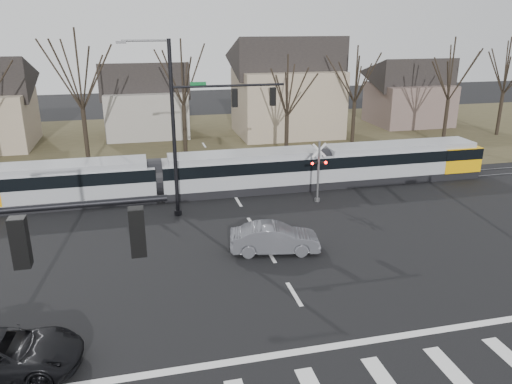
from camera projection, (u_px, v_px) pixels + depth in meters
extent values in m
plane|color=black|center=(310.00, 320.00, 19.50)|extent=(140.00, 140.00, 0.00)
cube|color=#38331E|center=(201.00, 140.00, 48.94)|extent=(140.00, 28.00, 0.01)
cube|color=silver|center=(386.00, 383.00, 16.09)|extent=(0.60, 2.60, 0.01)
cube|color=silver|center=(452.00, 371.00, 16.62)|extent=(0.60, 2.60, 0.01)
cube|color=silver|center=(326.00, 347.00, 17.85)|extent=(28.00, 0.35, 0.01)
cube|color=silver|center=(294.00, 294.00, 21.34)|extent=(0.18, 2.00, 0.01)
cube|color=silver|center=(270.00, 254.00, 25.02)|extent=(0.18, 2.00, 0.01)
cube|color=silver|center=(252.00, 224.00, 28.70)|extent=(0.18, 2.00, 0.01)
cube|color=silver|center=(238.00, 201.00, 32.38)|extent=(0.18, 2.00, 0.01)
cube|color=silver|center=(227.00, 183.00, 36.06)|extent=(0.18, 2.00, 0.01)
cube|color=silver|center=(218.00, 168.00, 39.74)|extent=(0.18, 2.00, 0.01)
cube|color=silver|center=(210.00, 156.00, 43.42)|extent=(0.18, 2.00, 0.01)
cube|color=silver|center=(204.00, 145.00, 47.10)|extent=(0.18, 2.00, 0.01)
cube|color=#59595E|center=(235.00, 195.00, 33.38)|extent=(90.00, 0.12, 0.06)
cube|color=#59595E|center=(231.00, 189.00, 34.67)|extent=(90.00, 0.12, 0.06)
cube|color=gray|center=(58.00, 185.00, 31.32)|extent=(12.03, 2.59, 2.70)
cube|color=black|center=(57.00, 176.00, 31.15)|extent=(12.05, 2.63, 0.79)
cube|color=gray|center=(245.00, 172.00, 33.98)|extent=(11.10, 2.59, 2.70)
cube|color=black|center=(245.00, 164.00, 33.81)|extent=(11.12, 2.63, 0.79)
cube|color=gray|center=(399.00, 161.00, 36.54)|extent=(12.03, 2.59, 2.70)
cube|color=black|center=(399.00, 154.00, 36.36)|extent=(12.05, 2.63, 0.79)
cube|color=#EEA707|center=(453.00, 157.00, 37.52)|extent=(2.96, 2.65, 1.80)
imported|color=#505157|center=(275.00, 238.00, 25.05)|extent=(3.13, 5.02, 1.47)
cube|color=black|center=(20.00, 243.00, 9.89)|extent=(0.32, 0.32, 1.05)
sphere|color=#FF0C07|center=(18.00, 227.00, 9.78)|extent=(0.22, 0.22, 0.22)
cube|color=black|center=(138.00, 232.00, 10.39)|extent=(0.32, 0.32, 1.05)
sphere|color=#FF0C07|center=(136.00, 217.00, 10.28)|extent=(0.22, 0.22, 0.22)
cylinder|color=black|center=(174.00, 132.00, 28.47)|extent=(0.22, 0.22, 10.20)
cylinder|color=black|center=(178.00, 212.00, 30.07)|extent=(0.44, 0.44, 0.30)
cylinder|color=black|center=(229.00, 86.00, 28.38)|extent=(6.50, 0.14, 0.14)
cube|color=#0C5926|center=(198.00, 84.00, 27.94)|extent=(0.90, 0.03, 0.22)
cube|color=black|center=(235.00, 98.00, 28.68)|extent=(0.32, 0.32, 1.05)
sphere|color=#FF0C07|center=(235.00, 92.00, 28.57)|extent=(0.22, 0.22, 0.22)
cube|color=black|center=(273.00, 97.00, 29.18)|extent=(0.32, 0.32, 1.05)
sphere|color=#FF0C07|center=(273.00, 91.00, 29.07)|extent=(0.22, 0.22, 0.22)
cube|color=#59595B|center=(121.00, 42.00, 26.32)|extent=(0.55, 0.22, 0.14)
cylinder|color=#59595B|center=(318.00, 172.00, 31.74)|extent=(0.14, 0.14, 4.00)
cylinder|color=#59595B|center=(317.00, 200.00, 32.35)|extent=(0.36, 0.36, 0.20)
cube|color=silver|center=(319.00, 150.00, 31.28)|extent=(0.95, 0.04, 0.95)
cube|color=silver|center=(319.00, 150.00, 31.28)|extent=(0.95, 0.04, 0.95)
cube|color=black|center=(319.00, 163.00, 31.54)|extent=(1.00, 0.10, 0.12)
sphere|color=#FF0C07|center=(312.00, 163.00, 31.37)|extent=(0.18, 0.18, 0.18)
sphere|color=#FF0C07|center=(326.00, 163.00, 31.57)|extent=(0.18, 0.18, 0.18)
cube|color=gray|center=(146.00, 113.00, 50.79)|extent=(8.00, 7.00, 4.50)
cube|color=gray|center=(287.00, 103.00, 50.80)|extent=(10.00, 8.00, 6.50)
cube|color=brown|center=(409.00, 104.00, 56.28)|extent=(8.00, 7.00, 4.50)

